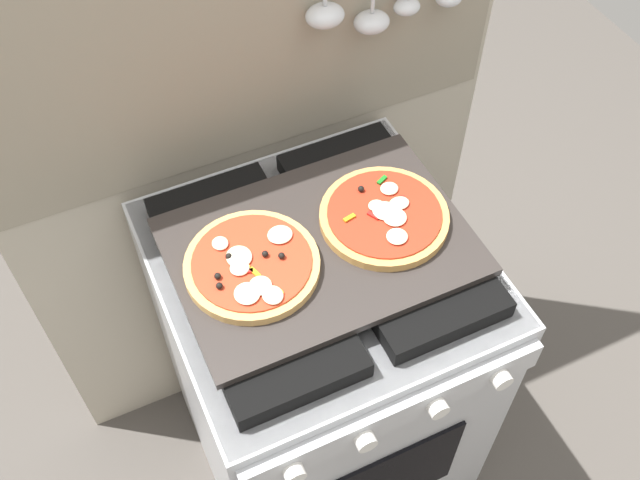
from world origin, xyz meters
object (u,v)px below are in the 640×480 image
(baking_tray, at_px, (320,246))
(pizza_right, at_px, (384,215))
(pizza_left, at_px, (253,266))
(stove, at_px, (320,367))

(baking_tray, relative_size, pizza_right, 2.24)
(pizza_left, xyz_separation_m, pizza_right, (0.26, 0.01, -0.00))
(stove, relative_size, pizza_right, 3.73)
(stove, xyz_separation_m, pizza_right, (0.13, 0.00, 0.48))
(stove, distance_m, pizza_left, 0.50)
(stove, distance_m, pizza_right, 0.50)
(stove, xyz_separation_m, baking_tray, (0.00, 0.00, 0.46))
(baking_tray, xyz_separation_m, pizza_right, (0.13, 0.00, 0.02))
(pizza_left, bearing_deg, pizza_right, 1.09)
(baking_tray, xyz_separation_m, pizza_left, (-0.13, -0.00, 0.02))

